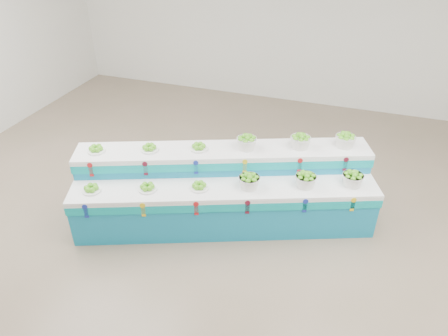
{
  "coord_description": "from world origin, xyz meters",
  "views": [
    {
      "loc": [
        1.62,
        -4.06,
        3.95
      ],
      "look_at": [
        0.07,
        0.47,
        0.87
      ],
      "focal_mm": 33.74,
      "sensor_mm": 36.0,
      "label": 1
    }
  ],
  "objects": [
    {
      "name": "ground",
      "position": [
        0.0,
        0.0,
        0.0
      ],
      "size": [
        10.0,
        10.0,
        0.0
      ],
      "primitive_type": "plane",
      "color": "#756650",
      "rests_on": "ground"
    },
    {
      "name": "back_wall",
      "position": [
        0.0,
        5.0,
        2.0
      ],
      "size": [
        10.0,
        0.0,
        10.0
      ],
      "primitive_type": "plane",
      "rotation": [
        1.57,
        0.0,
        0.0
      ],
      "color": "silver",
      "rests_on": "ground"
    },
    {
      "name": "display_stand",
      "position": [
        0.07,
        0.47,
        0.51
      ],
      "size": [
        4.22,
        2.47,
        1.02
      ],
      "primitive_type": null,
      "rotation": [
        0.0,
        0.0,
        0.37
      ],
      "color": "#1484B0",
      "rests_on": "ground"
    },
    {
      "name": "plate_lower_left",
      "position": [
        -1.46,
        -0.4,
        0.77
      ],
      "size": [
        0.32,
        0.32,
        0.1
      ],
      "primitive_type": "cylinder",
      "rotation": [
        0.0,
        0.0,
        0.37
      ],
      "color": "white",
      "rests_on": "display_stand"
    },
    {
      "name": "plate_lower_mid",
      "position": [
        -0.79,
        -0.14,
        0.77
      ],
      "size": [
        0.32,
        0.32,
        0.1
      ],
      "primitive_type": "cylinder",
      "rotation": [
        0.0,
        0.0,
        0.37
      ],
      "color": "white",
      "rests_on": "display_stand"
    },
    {
      "name": "plate_lower_right",
      "position": [
        -0.15,
        0.11,
        0.77
      ],
      "size": [
        0.32,
        0.32,
        0.1
      ],
      "primitive_type": "cylinder",
      "rotation": [
        0.0,
        0.0,
        0.37
      ],
      "color": "white",
      "rests_on": "display_stand"
    },
    {
      "name": "basket_lower_left",
      "position": [
        0.46,
        0.35,
        0.82
      ],
      "size": [
        0.36,
        0.36,
        0.21
      ],
      "primitive_type": null,
      "rotation": [
        0.0,
        0.0,
        0.37
      ],
      "color": "silver",
      "rests_on": "display_stand"
    },
    {
      "name": "basket_lower_mid",
      "position": [
        1.16,
        0.62,
        0.82
      ],
      "size": [
        0.36,
        0.36,
        0.21
      ],
      "primitive_type": null,
      "rotation": [
        0.0,
        0.0,
        0.37
      ],
      "color": "silver",
      "rests_on": "display_stand"
    },
    {
      "name": "basket_lower_right",
      "position": [
        1.74,
        0.84,
        0.82
      ],
      "size": [
        0.36,
        0.36,
        0.21
      ],
      "primitive_type": null,
      "rotation": [
        0.0,
        0.0,
        0.37
      ],
      "color": "silver",
      "rests_on": "display_stand"
    },
    {
      "name": "plate_upper_left",
      "position": [
        -1.65,
        0.07,
        1.07
      ],
      "size": [
        0.32,
        0.32,
        0.1
      ],
      "primitive_type": "cylinder",
      "rotation": [
        0.0,
        0.0,
        0.37
      ],
      "color": "white",
      "rests_on": "display_stand"
    },
    {
      "name": "plate_upper_mid",
      "position": [
        -0.97,
        0.34,
        1.07
      ],
      "size": [
        0.32,
        0.32,
        0.1
      ],
      "primitive_type": "cylinder",
      "rotation": [
        0.0,
        0.0,
        0.37
      ],
      "color": "white",
      "rests_on": "display_stand"
    },
    {
      "name": "plate_upper_right",
      "position": [
        -0.34,
        0.58,
        1.07
      ],
      "size": [
        0.32,
        0.32,
        0.1
      ],
      "primitive_type": "cylinder",
      "rotation": [
        0.0,
        0.0,
        0.37
      ],
      "color": "white",
      "rests_on": "display_stand"
    },
    {
      "name": "basket_upper_left",
      "position": [
        0.28,
        0.82,
        1.12
      ],
      "size": [
        0.36,
        0.36,
        0.21
      ],
      "primitive_type": null,
      "rotation": [
        0.0,
        0.0,
        0.37
      ],
      "color": "silver",
      "rests_on": "display_stand"
    },
    {
      "name": "basket_upper_mid",
      "position": [
        0.97,
        1.09,
        1.12
      ],
      "size": [
        0.36,
        0.36,
        0.21
      ],
      "primitive_type": null,
      "rotation": [
        0.0,
        0.0,
        0.37
      ],
      "color": "silver",
      "rests_on": "display_stand"
    },
    {
      "name": "basket_upper_right",
      "position": [
        1.56,
        1.32,
        1.12
      ],
      "size": [
        0.36,
        0.36,
        0.21
      ],
      "primitive_type": null,
      "rotation": [
        0.0,
        0.0,
        0.37
      ],
      "color": "silver",
      "rests_on": "display_stand"
    }
  ]
}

